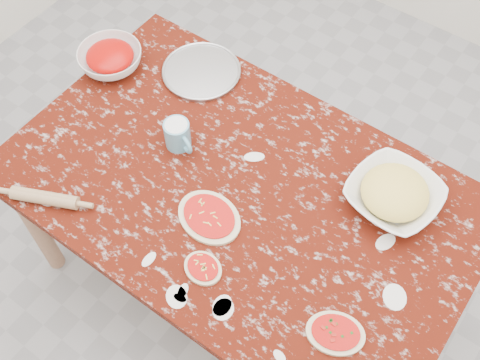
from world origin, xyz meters
name	(u,v)px	position (x,y,z in m)	size (l,w,h in m)	color
ground	(240,278)	(0.00, 0.00, 0.00)	(4.00, 4.00, 0.00)	gray
worktable	(240,201)	(0.00, 0.00, 0.67)	(1.60, 1.00, 0.75)	#400E05
pizza_tray	(201,72)	(-0.43, 0.34, 0.76)	(0.30, 0.30, 0.01)	#B2B2B7
sauce_bowl	(111,59)	(-0.74, 0.17, 0.79)	(0.25, 0.25, 0.08)	white
cheese_bowl	(393,196)	(0.44, 0.25, 0.79)	(0.30, 0.30, 0.07)	white
flour_mug	(178,135)	(-0.29, 0.02, 0.81)	(0.13, 0.09, 0.11)	#5D9CB8
pizza_left	(209,217)	(-0.01, -0.15, 0.76)	(0.25, 0.21, 0.02)	beige
pizza_mid	(203,268)	(0.08, -0.31, 0.76)	(0.14, 0.12, 0.02)	beige
pizza_right	(335,333)	(0.52, -0.25, 0.76)	(0.21, 0.19, 0.02)	beige
rolling_pin	(45,198)	(-0.50, -0.42, 0.77)	(0.05, 0.05, 0.23)	tan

